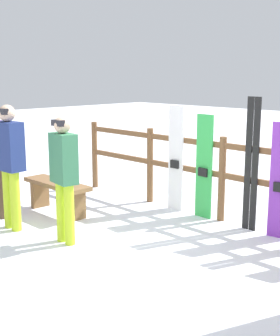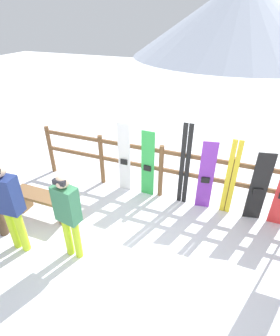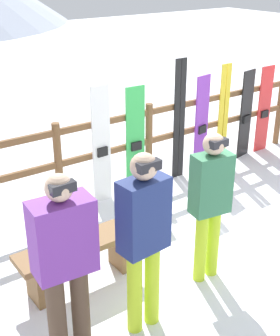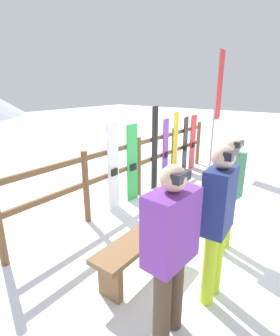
# 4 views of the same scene
# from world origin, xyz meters

# --- Properties ---
(ground_plane) EXTENTS (40.00, 40.00, 0.00)m
(ground_plane) POSITION_xyz_m (0.00, 0.00, 0.00)
(ground_plane) COLOR white
(fence) EXTENTS (5.69, 0.10, 1.20)m
(fence) POSITION_xyz_m (0.00, 1.84, 0.71)
(fence) COLOR brown
(fence) RESTS_ON ground
(bench) EXTENTS (1.24, 0.36, 0.48)m
(bench) POSITION_xyz_m (-1.92, 0.41, 0.35)
(bench) COLOR brown
(bench) RESTS_ON ground
(person_navy) EXTENTS (0.43, 0.26, 1.66)m
(person_navy) POSITION_xyz_m (-1.75, -0.44, 0.97)
(person_navy) COLOR #B7D826
(person_navy) RESTS_ON ground
(person_plaid_green) EXTENTS (0.40, 0.26, 1.56)m
(person_plaid_green) POSITION_xyz_m (-0.82, -0.24, 0.92)
(person_plaid_green) COLOR #B7D826
(person_plaid_green) RESTS_ON ground
(snowboard_white) EXTENTS (0.27, 0.06, 1.58)m
(snowboard_white) POSITION_xyz_m (-0.81, 1.79, 0.79)
(snowboard_white) COLOR white
(snowboard_white) RESTS_ON ground
(snowboard_green) EXTENTS (0.29, 0.07, 1.49)m
(snowboard_green) POSITION_xyz_m (-0.27, 1.79, 0.74)
(snowboard_green) COLOR green
(snowboard_green) RESTS_ON ground
(ski_pair_black) EXTENTS (0.20, 0.02, 1.76)m
(ski_pair_black) POSITION_xyz_m (0.50, 1.79, 0.88)
(ski_pair_black) COLOR black
(ski_pair_black) RESTS_ON ground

